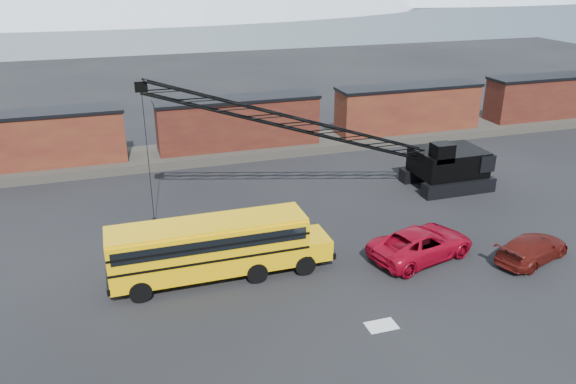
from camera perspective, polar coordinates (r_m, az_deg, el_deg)
The scene contains 11 objects.
ground at distance 29.27m, azimuth 5.04°, elevation -9.19°, with size 160.00×160.00×0.00m, color black.
gravel_berm at distance 48.34m, azimuth -4.97°, elevation 4.32°, with size 120.00×5.00×0.70m, color #403C35.
boxcar_west_near at distance 46.98m, azimuth -24.50°, elevation 4.90°, with size 13.70×3.10×4.17m.
boxcar_mid at distance 47.65m, azimuth -5.06°, elevation 7.08°, with size 13.70×3.10×4.17m.
boxcar_east_near at distance 53.35m, azimuth 12.10°, elevation 8.34°, with size 13.70×3.10×4.17m.
boxcar_east_far at distance 62.72m, azimuth 25.11°, elevation 8.80°, with size 13.70×3.10×4.17m.
snow_patch at distance 26.46m, azimuth 9.46°, elevation -13.24°, with size 1.40×0.90×0.02m, color silver.
school_bus at distance 29.05m, azimuth -7.36°, elevation -5.49°, with size 11.65×2.65×3.19m.
red_pickup at distance 31.96m, azimuth 13.42°, elevation -5.10°, with size 2.87×6.22×1.73m, color #9F071D.
maroon_suv at distance 33.68m, azimuth 23.57°, elevation -5.25°, with size 2.03×5.00×1.45m, color #50120E.
crawler_crane at distance 36.75m, azimuth 3.70°, elevation 6.18°, with size 24.26×4.20×9.30m.
Camera 1 is at (-9.99, -22.87, 15.30)m, focal length 35.00 mm.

